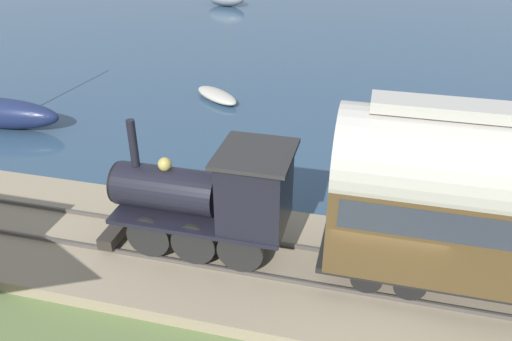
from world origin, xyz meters
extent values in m
plane|color=#607542|center=(0.00, 0.00, 0.00)|extent=(200.00, 200.00, 0.00)
cube|color=gray|center=(0.28, 0.00, 0.18)|extent=(4.98, 56.00, 0.35)
cube|color=#4C4742|center=(-0.43, 0.00, 0.41)|extent=(0.07, 54.88, 0.12)
cube|color=#4C4742|center=(0.98, 0.00, 0.41)|extent=(0.07, 54.88, 0.12)
cylinder|color=black|center=(-0.43, 3.48, 1.07)|extent=(0.12, 1.20, 1.20)
cylinder|color=black|center=(0.98, 3.48, 1.07)|extent=(0.12, 1.20, 1.20)
cylinder|color=black|center=(-0.43, 4.73, 1.07)|extent=(0.12, 1.20, 1.20)
cylinder|color=black|center=(0.98, 4.73, 1.07)|extent=(0.12, 1.20, 1.20)
cylinder|color=black|center=(-0.43, 5.98, 1.07)|extent=(0.12, 1.20, 1.20)
cylinder|color=black|center=(0.98, 5.98, 1.07)|extent=(0.12, 1.20, 1.20)
cube|color=black|center=(0.28, 4.73, 1.55)|extent=(1.91, 4.54, 0.12)
cylinder|color=black|center=(0.28, 5.64, 2.20)|extent=(1.18, 2.73, 1.18)
cylinder|color=black|center=(0.28, 7.04, 2.20)|extent=(1.12, 0.08, 1.12)
cylinder|color=black|center=(0.28, 6.45, 3.43)|extent=(0.22, 0.22, 1.28)
sphere|color=tan|center=(0.28, 5.64, 2.93)|extent=(0.36, 0.36, 0.36)
cube|color=black|center=(0.28, 3.25, 2.55)|extent=(1.81, 1.59, 1.88)
cube|color=#282828|center=(0.28, 3.25, 3.54)|extent=(2.01, 1.83, 0.10)
cube|color=#2D2823|center=(0.28, 7.25, 0.65)|extent=(1.71, 0.44, 0.32)
cylinder|color=black|center=(-0.43, -0.68, 0.85)|extent=(0.12, 0.76, 0.76)
cylinder|color=black|center=(0.98, -0.68, 0.85)|extent=(0.12, 0.76, 0.76)
cylinder|color=black|center=(-0.43, 0.32, 0.85)|extent=(0.12, 0.76, 0.76)
cylinder|color=black|center=(0.98, 0.32, 0.85)|extent=(0.12, 0.76, 0.76)
cube|color=black|center=(0.28, -2.49, 1.16)|extent=(2.08, 8.03, 0.16)
cube|color=#4C381E|center=(0.28, -2.49, 2.51)|extent=(2.31, 7.71, 2.54)
cube|color=#2D333D|center=(0.28, -2.49, 2.96)|extent=(2.34, 7.23, 0.71)
ellipsoid|color=#B7B2A3|center=(11.00, -2.32, 0.25)|extent=(2.17, 2.26, 0.48)
ellipsoid|color=#B7B2A3|center=(7.70, -3.75, 0.21)|extent=(2.12, 2.68, 0.40)
ellipsoid|color=#B7B2A3|center=(11.97, 8.17, 0.24)|extent=(2.64, 2.98, 0.47)
camera|label=1|loc=(-9.95, 0.66, 9.01)|focal=35.00mm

